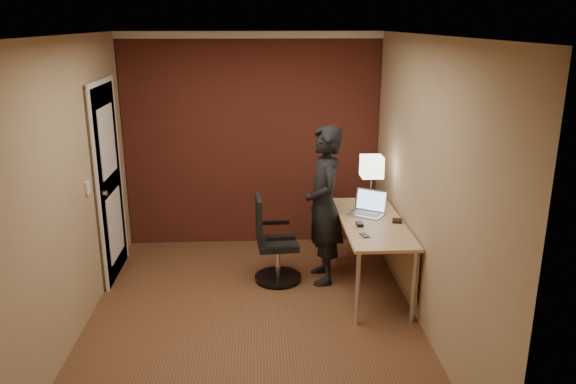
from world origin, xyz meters
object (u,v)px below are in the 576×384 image
at_px(wallet, 397,221).
at_px(person, 324,205).
at_px(desk_lamp, 372,167).
at_px(office_chair, 272,245).
at_px(phone, 364,235).
at_px(desk, 379,233).
at_px(mouse, 360,224).
at_px(laptop, 368,207).

relative_size(wallet, person, 0.07).
distance_m(desk_lamp, person, 0.66).
bearing_deg(office_chair, phone, -37.23).
xyz_separation_m(phone, person, (-0.30, 0.63, 0.08)).
bearing_deg(desk, desk_lamp, 90.07).
xyz_separation_m(mouse, person, (-0.30, 0.37, 0.07)).
bearing_deg(person, phone, 21.03).
distance_m(desk_lamp, mouse, 0.77).
bearing_deg(mouse, wallet, 11.01).
relative_size(wallet, office_chair, 0.12).
bearing_deg(mouse, desk, 29.09).
bearing_deg(phone, office_chair, 127.85).
bearing_deg(desk_lamp, wallet, -72.79).
xyz_separation_m(desk_lamp, wallet, (0.16, -0.53, -0.41)).
relative_size(desk_lamp, person, 0.33).
distance_m(desk, laptop, 0.30).
distance_m(phone, person, 0.71).
bearing_deg(laptop, person, 177.93).
relative_size(laptop, person, 0.26).
xyz_separation_m(desk_lamp, laptop, (-0.07, -0.26, -0.35)).
bearing_deg(wallet, mouse, -167.07).
bearing_deg(office_chair, mouse, -23.77).
bearing_deg(laptop, office_chair, 179.30).
distance_m(wallet, person, 0.75).
height_order(laptop, mouse, laptop).
height_order(desk, mouse, mouse).
xyz_separation_m(desk, laptop, (-0.07, 0.22, 0.19)).
bearing_deg(wallet, office_chair, 167.15).
bearing_deg(desk, phone, -119.34).
height_order(phone, person, person).
xyz_separation_m(desk, phone, (-0.22, -0.40, 0.13)).
bearing_deg(laptop, desk_lamp, 75.13).
height_order(desk_lamp, person, person).
bearing_deg(phone, desk, 45.74).
height_order(desk, desk_lamp, desk_lamp).
xyz_separation_m(desk, wallet, (0.16, -0.05, 0.14)).
relative_size(desk_lamp, mouse, 5.35).
bearing_deg(person, desk_lamp, 110.75).
xyz_separation_m(laptop, office_chair, (-0.98, 0.01, -0.40)).
xyz_separation_m(laptop, wallet, (0.23, -0.26, -0.05)).
height_order(desk, laptop, laptop).
xyz_separation_m(mouse, office_chair, (-0.83, 0.36, -0.35)).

